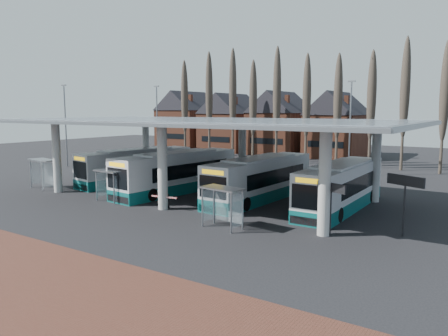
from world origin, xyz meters
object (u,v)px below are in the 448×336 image
Objects in this scene: bus_2 at (261,180)px; shelter_1 at (112,179)px; bus_0 at (137,167)px; bus_3 at (342,187)px; bus_1 at (178,173)px; shelter_0 at (44,167)px; shelter_2 at (224,198)px.

bus_2 is 11.65m from shelter_1.
bus_0 is 0.99× the size of bus_2.
bus_3 is (20.47, -0.21, 0.00)m from bus_0.
bus_1 reaches higher than bus_3.
bus_1 is 4.17× the size of shelter_0.
bus_1 is 4.56× the size of shelter_2.
shelter_0 is 9.46m from shelter_1.
shelter_2 is (20.99, -2.20, -0.13)m from shelter_0.
bus_2 is at bearing 42.21° from shelter_1.
bus_1 reaches higher than shelter_1.
bus_0 is 4.46× the size of shelter_1.
bus_3 is 26.14m from shelter_0.
bus_3 is 3.90× the size of shelter_0.
bus_2 is at bearing 6.91° from bus_0.
bus_1 is 12.47m from shelter_0.
bus_1 is 12.29m from shelter_2.
bus_2 is (14.07, -0.60, 0.04)m from bus_0.
shelter_1 is at bearing -141.16° from bus_2.
bus_2 is at bearing -176.54° from bus_3.
bus_2 reaches higher than shelter_0.
shelter_2 is at bearing -2.19° from shelter_1.
bus_3 is (6.40, 0.40, -0.03)m from bus_2.
shelter_2 is (-4.26, -8.95, 0.22)m from bus_3.
bus_0 is 3.97× the size of shelter_0.
bus_0 is at bearing 171.67° from bus_1.
bus_1 is 1.04× the size of bus_2.
shelter_2 is at bearing -73.28° from bus_2.
shelter_0 is at bearing -177.13° from shelter_1.
shelter_2 is (16.21, -9.15, 0.23)m from bus_0.
bus_2 is 4.40× the size of shelter_2.
bus_0 reaches higher than shelter_0.
bus_3 is (13.98, 1.42, -0.08)m from bus_1.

